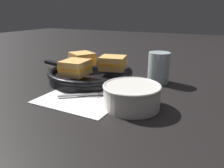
% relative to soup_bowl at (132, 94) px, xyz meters
% --- Properties ---
extents(ground_plane, '(4.00, 4.00, 0.00)m').
position_rel_soup_bowl_xyz_m(ground_plane, '(-0.11, 0.06, -0.03)').
color(ground_plane, black).
extents(napkin, '(0.23, 0.19, 0.00)m').
position_rel_soup_bowl_xyz_m(napkin, '(-0.15, -0.01, -0.03)').
color(napkin, white).
rests_on(napkin, ground_plane).
extents(soup_bowl, '(0.15, 0.15, 0.06)m').
position_rel_soup_bowl_xyz_m(soup_bowl, '(0.00, 0.00, 0.00)').
color(soup_bowl, silver).
rests_on(soup_bowl, ground_plane).
extents(spoon, '(0.15, 0.12, 0.01)m').
position_rel_soup_bowl_xyz_m(spoon, '(-0.11, 0.03, -0.03)').
color(spoon, '#9E9EA3').
rests_on(spoon, napkin).
extents(skillet, '(0.42, 0.30, 0.04)m').
position_rel_soup_bowl_xyz_m(skillet, '(-0.21, 0.15, -0.01)').
color(skillet, black).
rests_on(skillet, ground_plane).
extents(sandwich_near_left, '(0.08, 0.09, 0.05)m').
position_rel_soup_bowl_xyz_m(sandwich_near_left, '(-0.22, 0.07, 0.03)').
color(sandwich_near_left, tan).
rests_on(sandwich_near_left, skillet).
extents(sandwich_near_right, '(0.10, 0.10, 0.05)m').
position_rel_soup_bowl_xyz_m(sandwich_near_right, '(-0.14, 0.18, 0.03)').
color(sandwich_near_right, tan).
rests_on(sandwich_near_right, skillet).
extents(sandwich_far_left, '(0.11, 0.11, 0.05)m').
position_rel_soup_bowl_xyz_m(sandwich_far_left, '(-0.28, 0.19, 0.03)').
color(sandwich_far_left, tan).
rests_on(sandwich_far_left, skillet).
extents(drinking_glass, '(0.07, 0.07, 0.10)m').
position_rel_soup_bowl_xyz_m(drinking_glass, '(0.01, 0.23, 0.02)').
color(drinking_glass, silver).
rests_on(drinking_glass, ground_plane).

